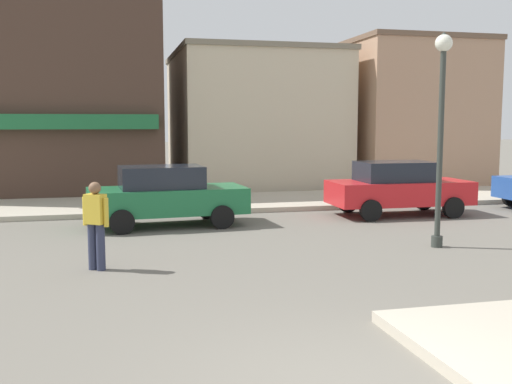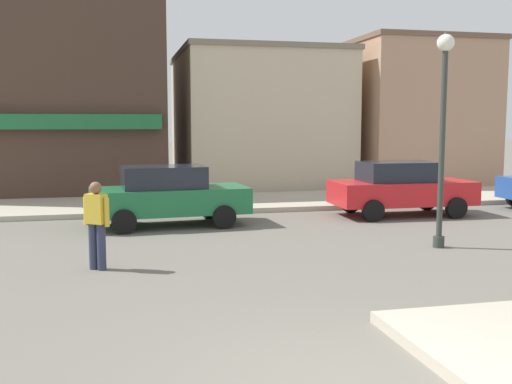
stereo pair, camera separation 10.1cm
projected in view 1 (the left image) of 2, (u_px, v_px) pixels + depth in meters
kerb_far at (187, 204)px, 19.25m from camera, size 80.00×4.00×0.15m
lamp_post at (441, 109)px, 12.56m from camera, size 0.36×0.36×4.54m
parked_car_nearest at (166, 195)px, 15.45m from camera, size 4.11×2.10×1.56m
parked_car_second at (398, 187)px, 17.24m from camera, size 4.03×1.93×1.56m
pedestrian_crossing_near at (96, 223)px, 10.79m from camera, size 0.50×0.40×1.61m
building_corner_shop at (34, 80)px, 23.13m from camera, size 9.62×8.05×8.61m
building_storefront_left_near at (252, 119)px, 25.92m from camera, size 6.67×7.84×5.64m
building_storefront_left_mid at (406, 113)px, 25.93m from camera, size 5.53×5.80×6.13m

